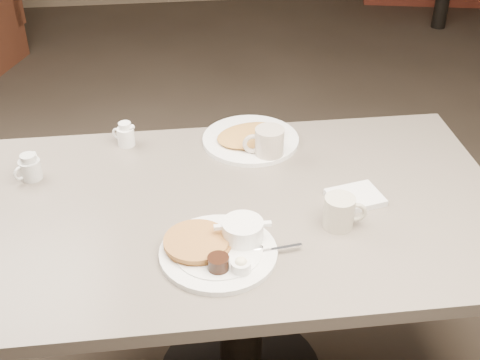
{
  "coord_description": "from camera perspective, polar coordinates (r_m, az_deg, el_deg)",
  "views": [
    {
      "loc": [
        -0.17,
        -1.42,
        1.81
      ],
      "look_at": [
        0.0,
        0.02,
        0.82
      ],
      "focal_mm": 47.42,
      "sensor_mm": 36.0,
      "label": 1
    }
  ],
  "objects": [
    {
      "name": "main_plate",
      "position": [
        1.6,
        -1.79,
        -5.93
      ],
      "size": [
        0.36,
        0.3,
        0.07
      ],
      "color": "white",
      "rests_on": "diner_table"
    },
    {
      "name": "coffee_mug_far",
      "position": [
        1.96,
        2.56,
        3.3
      ],
      "size": [
        0.13,
        0.1,
        0.1
      ],
      "color": "beige",
      "rests_on": "diner_table"
    },
    {
      "name": "diner_table",
      "position": [
        1.88,
        0.07,
        -6.39
      ],
      "size": [
        1.5,
        0.9,
        0.75
      ],
      "color": "slate",
      "rests_on": "ground"
    },
    {
      "name": "hash_plate",
      "position": [
        2.06,
        0.96,
        3.78
      ],
      "size": [
        0.39,
        0.39,
        0.04
      ],
      "color": "white",
      "rests_on": "diner_table"
    },
    {
      "name": "coffee_mug_near",
      "position": [
        1.69,
        9.0,
        -2.83
      ],
      "size": [
        0.12,
        0.09,
        0.09
      ],
      "color": "beige",
      "rests_on": "diner_table"
    },
    {
      "name": "creamer_left",
      "position": [
        1.96,
        -18.4,
        1.05
      ],
      "size": [
        0.09,
        0.09,
        0.08
      ],
      "color": "silver",
      "rests_on": "diner_table"
    },
    {
      "name": "creamer_right",
      "position": [
        2.06,
        -10.27,
        4.02
      ],
      "size": [
        0.08,
        0.06,
        0.08
      ],
      "color": "white",
      "rests_on": "diner_table"
    },
    {
      "name": "napkin",
      "position": [
        1.82,
        10.33,
        -1.56
      ],
      "size": [
        0.16,
        0.14,
        0.02
      ],
      "color": "white",
      "rests_on": "diner_table"
    }
  ]
}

